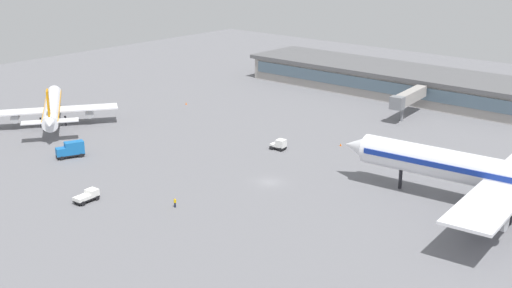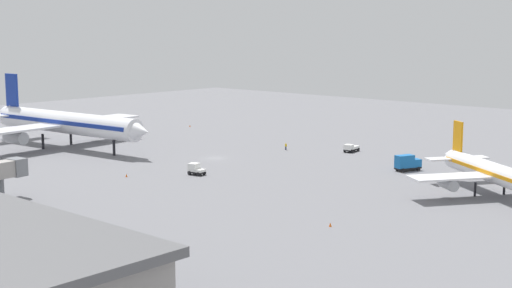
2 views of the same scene
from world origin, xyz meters
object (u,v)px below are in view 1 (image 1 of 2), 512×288
airplane_at_gate (501,176)px  ground_crew_worker (175,203)px  pushback_tractor (87,196)px  safety_cone_near_gate (186,103)px  baggage_tug (279,145)px  catering_truck (71,149)px  safety_cone_mid_apron (341,145)px  airplane_taxiing (52,107)px

airplane_at_gate → ground_crew_worker: airplane_at_gate is taller
pushback_tractor → safety_cone_near_gate: (35.93, -57.31, -0.67)m
baggage_tug → catering_truck: (29.25, 31.83, 0.54)m
ground_crew_worker → safety_cone_near_gate: (49.27, -49.26, -0.55)m
pushback_tractor → ground_crew_worker: 15.59m
safety_cone_near_gate → safety_cone_mid_apron: bearing=176.7°
safety_cone_near_gate → airplane_at_gate: bearing=170.4°
safety_cone_mid_apron → baggage_tug: bearing=51.7°
airplane_taxiing → ground_crew_worker: bearing=-159.6°
airplane_taxiing → safety_cone_near_gate: size_ratio=55.10×
ground_crew_worker → safety_cone_near_gate: ground_crew_worker is taller
catering_truck → safety_cone_near_gate: size_ratio=9.84×
catering_truck → safety_cone_mid_apron: bearing=160.7°
airplane_at_gate → ground_crew_worker: (41.78, 33.87, -5.47)m
ground_crew_worker → safety_cone_mid_apron: (-2.35, -46.24, -0.55)m
baggage_tug → catering_truck: 43.24m
ground_crew_worker → safety_cone_mid_apron: bearing=-2.9°
baggage_tug → ground_crew_worker: bearing=-88.2°
ground_crew_worker → safety_cone_mid_apron: size_ratio=2.78×
ground_crew_worker → safety_cone_near_gate: bearing=45.1°
catering_truck → safety_cone_mid_apron: size_ratio=9.84×
airplane_taxiing → airplane_at_gate: bearing=-134.9°
pushback_tractor → safety_cone_near_gate: 67.64m
airplane_taxiing → catering_truck: 26.88m
airplane_taxiing → safety_cone_near_gate: (-10.24, -34.04, -3.92)m
baggage_tug → ground_crew_worker: 36.08m
safety_cone_near_gate → pushback_tractor: bearing=122.1°
airplane_at_gate → pushback_tractor: bearing=32.5°
safety_cone_near_gate → catering_truck: bearing=107.0°
catering_truck → ground_crew_worker: bearing=106.3°
airplane_taxiing → safety_cone_near_gate: airplane_taxiing is taller
safety_cone_mid_apron → safety_cone_near_gate: bearing=-3.3°
airplane_taxiing → baggage_tug: bearing=-124.4°
baggage_tug → safety_cone_mid_apron: 13.64m
airplane_at_gate → baggage_tug: 48.18m
baggage_tug → safety_cone_near_gate: 45.30m
airplane_taxiing → safety_cone_mid_apron: airplane_taxiing is taller
safety_cone_near_gate → safety_cone_mid_apron: same height
airplane_at_gate → safety_cone_near_gate: airplane_at_gate is taller
airplane_at_gate → airplane_taxiing: 103.02m
pushback_tractor → ground_crew_worker: pushback_tractor is taller
baggage_tug → pushback_tractor: baggage_tug is taller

